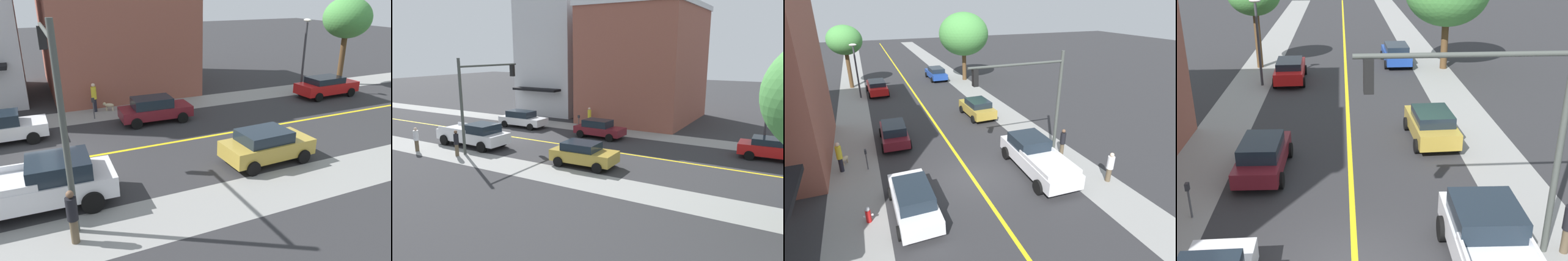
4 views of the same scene
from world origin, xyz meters
TOP-DOWN VIEW (x-y plane):
  - parking_meter at (-5.45, 3.14)m, footprint 0.12×0.18m
  - traffic_light_mast at (3.96, 0.57)m, footprint 5.80×0.32m
  - street_lamp at (-5.40, 18.69)m, footprint 0.70×0.36m
  - red_sedan_left_curb at (-3.66, 19.54)m, footprint 2.14×4.72m
  - blue_sedan_right_curb at (3.80, 23.70)m, footprint 2.06×4.68m
  - gold_sedan_right_curb at (3.82, 9.16)m, footprint 2.18×4.18m
  - maroon_sedan_left_curb at (-3.48, 6.33)m, footprint 2.02×4.21m
  - white_pickup_truck at (3.74, -0.52)m, footprint 2.47×6.02m

SIDE VIEW (x-z plane):
  - maroon_sedan_left_curb at x=-3.48m, z-range 0.03..1.52m
  - red_sedan_left_curb at x=-3.66m, z-range 0.05..1.51m
  - blue_sedan_right_curb at x=3.80m, z-range 0.04..1.54m
  - gold_sedan_right_curb at x=3.82m, z-range 0.04..1.55m
  - parking_meter at x=-5.45m, z-range 0.21..1.52m
  - white_pickup_truck at x=3.74m, z-range 0.01..1.81m
  - street_lamp at x=-5.40m, z-range 0.72..6.14m
  - traffic_light_mast at x=3.96m, z-range 1.11..7.77m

